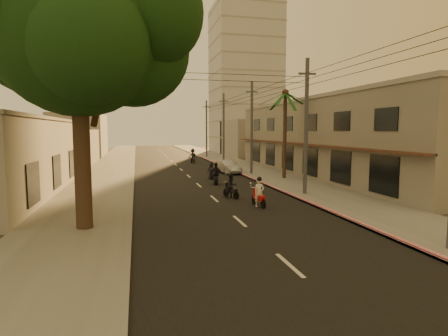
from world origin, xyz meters
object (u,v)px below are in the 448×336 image
Objects in this scene: palm_tree at (285,98)px; scooter_mid_b at (216,175)px; parked_car at (228,167)px; scooter_mid_a at (231,186)px; broadleaf_tree at (88,31)px; scooter_red at (259,193)px; scooter_far_b at (193,156)px; scooter_far_a at (211,171)px.

scooter_mid_b is at bearing -164.32° from palm_tree.
scooter_mid_a is at bearing -112.98° from parked_car.
parked_car is at bearing 60.79° from broadleaf_tree.
scooter_red is (-6.00, -10.92, -6.39)m from palm_tree.
scooter_mid_a is at bearing -130.78° from palm_tree.
broadleaf_tree is 6.69× the size of scooter_mid_b.
palm_tree is at bearing -51.67° from scooter_far_b.
parked_car is at bearing 78.75° from scooter_mid_b.
scooter_red reaches higher than scooter_mid_a.
broadleaf_tree is 7.26× the size of scooter_mid_a.
scooter_mid_a reaches higher than scooter_far_a.
scooter_red is (8.61, 2.94, -7.71)m from broadleaf_tree.
scooter_mid_a is 0.86× the size of scooter_far_b.
scooter_red is at bearing 18.83° from broadleaf_tree.
scooter_red reaches higher than scooter_far_a.
scooter_mid_b is at bearing -88.85° from scooter_far_a.
scooter_far_b is 13.06m from parked_car.
scooter_far_b is (0.87, 16.92, 0.19)m from scooter_far_a.
palm_tree is 5.14× the size of scooter_far_a.
palm_tree is 12.29m from scooter_mid_a.
scooter_mid_b reaches higher than scooter_far_a.
broadleaf_tree is at bearing -129.54° from parked_car.
scooter_mid_b is (8.01, 12.00, -7.67)m from broadleaf_tree.
scooter_mid_b is (-6.60, -1.85, -6.34)m from palm_tree.
palm_tree is 4.22× the size of scooter_far_b.
broadleaf_tree is 1.48× the size of palm_tree.
scooter_far_a is (8.28, 15.25, -7.77)m from broadleaf_tree.
scooter_mid_a is at bearing 99.91° from scooter_red.
scooter_red is 1.06× the size of scooter_mid_a.
palm_tree is at bearing 43.48° from broadleaf_tree.
palm_tree reaches higher than scooter_far_a.
scooter_red is 16.41m from parked_car.
parked_car is (2.13, 16.27, -0.10)m from scooter_red.
scooter_far_a is (0.53, 9.34, -0.06)m from scooter_mid_a.
scooter_far_a is at bearing 67.07° from scooter_mid_a.
scooter_mid_a is 0.92× the size of scooter_mid_b.
scooter_far_a is 0.82× the size of scooter_far_b.
broadleaf_tree is at bearing -84.15° from scooter_far_b.
broadleaf_tree is 23.35m from parked_car.
palm_tree reaches higher than scooter_far_b.
parked_car is at bearing 76.33° from scooter_red.
scooter_far_b is 0.46× the size of parked_car.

